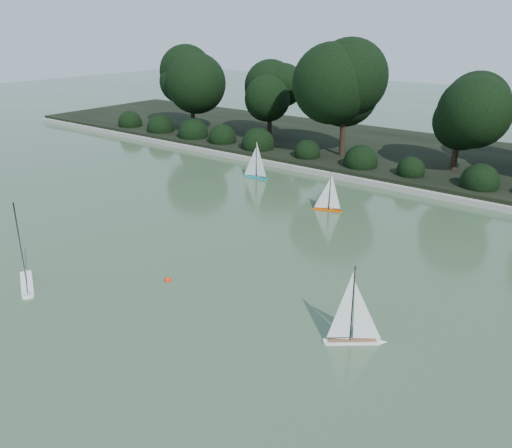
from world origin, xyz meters
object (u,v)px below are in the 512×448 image
Objects in this scene: sailboat_orange at (326,204)px; sailboat_teal at (254,171)px; sailboat_white_a at (24,270)px; sailboat_white_b at (358,331)px; race_buoy at (168,280)px.

sailboat_teal is (-3.58, 1.34, 0.03)m from sailboat_orange.
sailboat_white_a is 1.33× the size of sailboat_teal.
sailboat_orange is 0.86× the size of sailboat_teal.
sailboat_white_a is 7.92m from sailboat_orange.
sailboat_teal is (-7.17, 6.57, -0.00)m from sailboat_white_b.
sailboat_teal is at bearing 95.50° from sailboat_white_a.
sailboat_teal is at bearing 159.50° from sailboat_orange.
sailboat_white_a is 8.82m from sailboat_teal.
sailboat_white_a is at bearing -110.21° from sailboat_orange.
sailboat_orange is 3.82m from sailboat_teal.
race_buoy is (-0.51, -5.63, -0.19)m from sailboat_orange.
sailboat_teal reaches higher than sailboat_orange.
sailboat_white_b reaches higher than sailboat_teal.
sailboat_orange is (2.74, 7.44, -0.11)m from sailboat_white_a.
sailboat_white_a is at bearing -84.50° from sailboat_teal.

